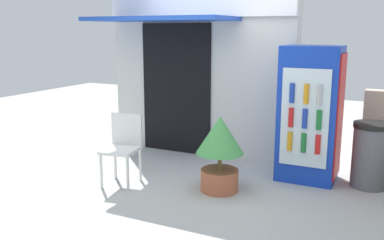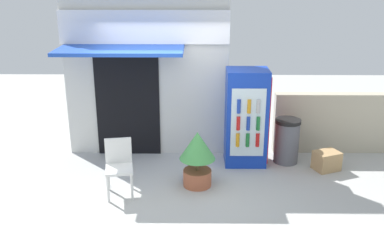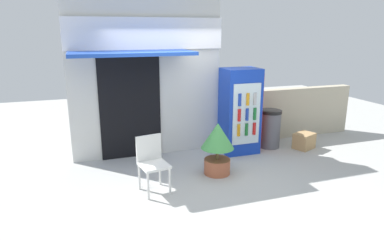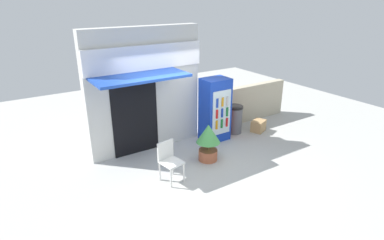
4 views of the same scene
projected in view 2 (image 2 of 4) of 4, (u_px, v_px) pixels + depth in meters
name	position (u px, v px, depth m)	size (l,w,h in m)	color
ground	(167.00, 188.00, 7.11)	(16.00, 16.00, 0.00)	#B2B2AD
storefront_building	(145.00, 70.00, 8.02)	(2.98, 1.27, 3.10)	silver
drink_cooler	(247.00, 118.00, 7.75)	(0.74, 0.63, 1.73)	#1438B2
plastic_chair	(119.00, 163.00, 6.79)	(0.48, 0.50, 0.88)	silver
potted_plant_near_shop	(197.00, 154.00, 7.01)	(0.58, 0.58, 0.93)	#AD5B3D
trash_bin	(287.00, 141.00, 7.94)	(0.46, 0.46, 0.82)	#595960
stone_boundary_wall	(341.00, 123.00, 8.36)	(2.57, 0.21, 1.15)	#B7AD93
cardboard_box	(327.00, 161.00, 7.70)	(0.42, 0.32, 0.34)	tan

